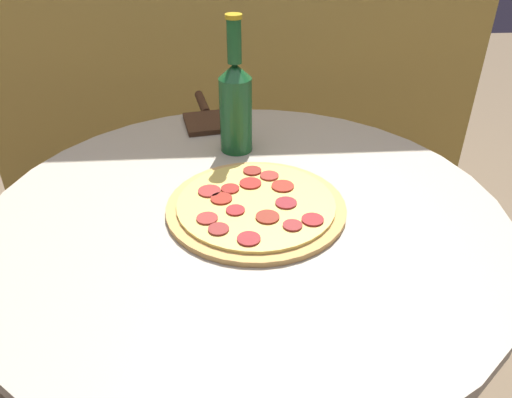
{
  "coord_description": "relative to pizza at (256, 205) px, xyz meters",
  "views": [
    {
      "loc": [
        -0.03,
        -0.73,
        1.24
      ],
      "look_at": [
        0.02,
        0.0,
        0.78
      ],
      "focal_mm": 35.0,
      "sensor_mm": 36.0,
      "label": 1
    }
  ],
  "objects": [
    {
      "name": "beer_bottle",
      "position": [
        -0.03,
        0.23,
        0.1
      ],
      "size": [
        0.07,
        0.07,
        0.28
      ],
      "color": "#195628",
      "rests_on": "table"
    },
    {
      "name": "table",
      "position": [
        -0.02,
        -0.0,
        -0.18
      ],
      "size": [
        0.91,
        0.91,
        0.76
      ],
      "color": "#B2A893",
      "rests_on": "ground_plane"
    },
    {
      "name": "fence_panel",
      "position": [
        -0.02,
        0.75,
        0.07
      ],
      "size": [
        1.53,
        0.04,
        1.67
      ],
      "color": "gold",
      "rests_on": "ground_plane"
    },
    {
      "name": "pizza",
      "position": [
        0.0,
        0.0,
        0.0
      ],
      "size": [
        0.31,
        0.31,
        0.02
      ],
      "color": "tan",
      "rests_on": "table"
    },
    {
      "name": "pizza_paddle",
      "position": [
        -0.09,
        0.4,
        -0.0
      ],
      "size": [
        0.13,
        0.25,
        0.02
      ],
      "rotation": [
        0.0,
        0.0,
        1.75
      ],
      "color": "#422819",
      "rests_on": "table"
    }
  ]
}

